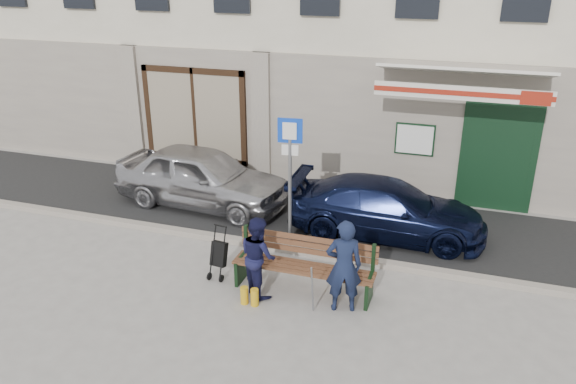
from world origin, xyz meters
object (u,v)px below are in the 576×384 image
at_px(parking_sign, 290,162).
at_px(man, 344,266).
at_px(bench, 301,266).
at_px(woman, 258,256).
at_px(car_silver, 202,177).
at_px(car_navy, 387,209).
at_px(stroller, 219,255).

xyz_separation_m(parking_sign, man, (1.53, -1.96, -0.89)).
xyz_separation_m(parking_sign, bench, (0.73, -1.64, -1.22)).
bearing_deg(woman, man, -140.33).
relative_size(car_silver, bench, 1.67).
xyz_separation_m(car_navy, woman, (-1.67, -2.83, 0.12)).
bearing_deg(parking_sign, man, -59.04).
height_order(car_navy, man, man).
distance_m(bench, stroller, 1.50).
height_order(parking_sign, woman, parking_sign).
relative_size(car_navy, woman, 2.85).
height_order(car_silver, woman, woman).
bearing_deg(stroller, man, -0.65).
bearing_deg(parking_sign, bench, -72.98).
distance_m(parking_sign, man, 2.64).
relative_size(woman, stroller, 1.47).
bearing_deg(bench, stroller, -179.83).
bearing_deg(man, bench, -39.21).
relative_size(car_navy, bench, 1.64).
xyz_separation_m(bench, woman, (-0.65, -0.28, 0.23)).
relative_size(bench, man, 1.53).
relative_size(car_silver, parking_sign, 1.58).
relative_size(car_navy, parking_sign, 1.56).
relative_size(car_silver, man, 2.55).
distance_m(bench, man, 0.92).
xyz_separation_m(car_silver, woman, (2.53, -3.03, 0.01)).
relative_size(bench, stroller, 2.56).
distance_m(bench, woman, 0.75).
bearing_deg(stroller, parking_sign, 71.89).
bearing_deg(stroller, woman, -10.68).
xyz_separation_m(parking_sign, stroller, (-0.77, -1.65, -1.26)).
bearing_deg(man, car_silver, -55.14).
relative_size(car_silver, stroller, 4.26).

